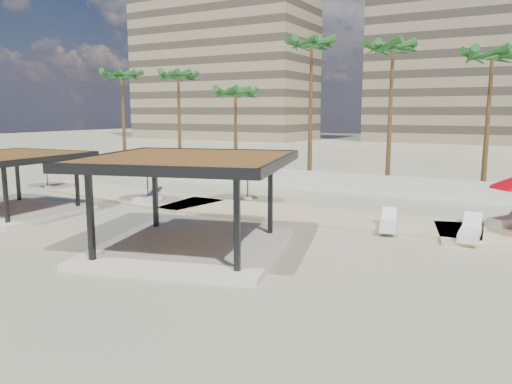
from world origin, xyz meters
TOP-DOWN VIEW (x-y plane):
  - ground at (0.00, 0.00)m, footprint 200.00×200.00m
  - promenade at (2.00, 7.67)m, footprint 44.45×7.97m
  - boundary_wall at (0.00, 16.00)m, footprint 56.00×0.30m
  - building_west at (-42.00, 68.00)m, footprint 34.00×16.00m
  - building_mid at (4.00, 78.00)m, footprint 38.00×16.00m
  - pavilion_central at (0.37, -0.66)m, footprint 8.84×8.84m
  - pavilion_west at (-11.85, 0.53)m, footprint 6.67×6.67m
  - umbrella_a at (-16.96, 6.66)m, footprint 2.95×2.95m
  - umbrella_b at (-2.78, 9.20)m, footprint 4.06×4.06m
  - umbrella_f at (-7.37, 5.80)m, footprint 2.93×2.93m
  - lounger_a at (-7.42, 5.84)m, footprint 0.69×1.98m
  - lounger_b at (6.29, 5.85)m, footprint 1.09×2.16m
  - lounger_c at (9.61, 5.85)m, footprint 0.79×2.31m
  - lounger_d at (10.89, 9.23)m, footprint 1.77×2.27m
  - palm_a at (-21.00, 18.30)m, footprint 3.00×3.00m
  - palm_b at (-15.00, 18.70)m, footprint 3.00×3.00m
  - palm_c at (-9.00, 18.10)m, footprint 3.00×3.00m
  - palm_d at (-3.00, 18.90)m, footprint 3.00×3.00m
  - palm_e at (3.00, 18.40)m, footprint 3.00×3.00m
  - palm_f at (9.00, 18.60)m, footprint 3.00×3.00m

SIDE VIEW (x-z plane):
  - ground at x=0.00m, z-range 0.00..0.00m
  - promenade at x=2.00m, z-range -0.06..0.18m
  - lounger_a at x=-7.42m, z-range -0.01..0.73m
  - lounger_b at x=6.29m, z-range -0.02..0.76m
  - lounger_d at x=10.89m, z-range -0.04..0.80m
  - lounger_c at x=9.61m, z-range -0.05..0.82m
  - boundary_wall at x=0.00m, z-range 0.00..1.20m
  - pavilion_west at x=-11.85m, z-range 0.30..3.43m
  - pavilion_central at x=0.37m, z-range 0.35..3.99m
  - umbrella_a at x=-16.96m, z-range 1.04..3.43m
  - umbrella_f at x=-7.37m, z-range 1.08..3.58m
  - umbrella_b at x=-2.78m, z-range 1.19..3.99m
  - palm_c at x=-9.00m, z-range 2.70..10.22m
  - palm_b at x=-15.00m, z-range 3.38..12.45m
  - palm_a at x=-21.00m, z-range 3.48..12.77m
  - palm_f at x=9.00m, z-range 3.57..13.05m
  - palm_e at x=3.00m, z-range 3.92..14.21m
  - palm_d at x=-3.00m, z-range 4.20..15.14m
  - building_mid at x=4.00m, z-range -0.93..29.47m
  - building_west at x=-42.00m, z-range -0.93..31.47m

